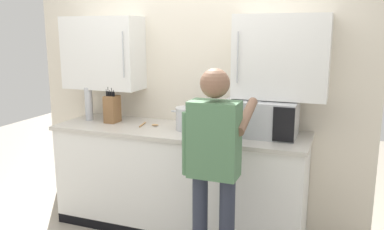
{
  "coord_description": "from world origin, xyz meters",
  "views": [
    {
      "loc": [
        1.35,
        -2.42,
        1.81
      ],
      "look_at": [
        0.15,
        0.74,
        1.1
      ],
      "focal_mm": 37.56,
      "sensor_mm": 36.0,
      "label": 1
    }
  ],
  "objects_px": {
    "microwave_oven": "(257,118)",
    "thermos_flask": "(89,104)",
    "knife_block": "(112,109)",
    "person_figure": "(214,160)",
    "stock_pot": "(189,119)",
    "wooden_spoon": "(149,125)"
  },
  "relations": [
    {
      "from": "person_figure",
      "to": "stock_pot",
      "type": "bearing_deg",
      "value": 123.01
    },
    {
      "from": "person_figure",
      "to": "knife_block",
      "type": "bearing_deg",
      "value": 150.06
    },
    {
      "from": "wooden_spoon",
      "to": "knife_block",
      "type": "bearing_deg",
      "value": 178.91
    },
    {
      "from": "wooden_spoon",
      "to": "knife_block",
      "type": "relative_size",
      "value": 0.52
    },
    {
      "from": "person_figure",
      "to": "wooden_spoon",
      "type": "bearing_deg",
      "value": 140.15
    },
    {
      "from": "thermos_flask",
      "to": "stock_pot",
      "type": "bearing_deg",
      "value": -0.93
    },
    {
      "from": "wooden_spoon",
      "to": "person_figure",
      "type": "relative_size",
      "value": 0.12
    },
    {
      "from": "thermos_flask",
      "to": "knife_block",
      "type": "relative_size",
      "value": 0.93
    },
    {
      "from": "thermos_flask",
      "to": "person_figure",
      "type": "bearing_deg",
      "value": -25.48
    },
    {
      "from": "thermos_flask",
      "to": "stock_pot",
      "type": "relative_size",
      "value": 0.97
    },
    {
      "from": "knife_block",
      "to": "person_figure",
      "type": "distance_m",
      "value": 1.45
    },
    {
      "from": "thermos_flask",
      "to": "wooden_spoon",
      "type": "height_order",
      "value": "thermos_flask"
    },
    {
      "from": "microwave_oven",
      "to": "thermos_flask",
      "type": "distance_m",
      "value": 1.65
    },
    {
      "from": "stock_pot",
      "to": "person_figure",
      "type": "relative_size",
      "value": 0.21
    },
    {
      "from": "person_figure",
      "to": "thermos_flask",
      "type": "bearing_deg",
      "value": 154.52
    },
    {
      "from": "microwave_oven",
      "to": "knife_block",
      "type": "bearing_deg",
      "value": 179.91
    },
    {
      "from": "knife_block",
      "to": "person_figure",
      "type": "xyz_separation_m",
      "value": [
        1.25,
        -0.72,
        -0.14
      ]
    },
    {
      "from": "microwave_oven",
      "to": "thermos_flask",
      "type": "relative_size",
      "value": 2.41
    },
    {
      "from": "microwave_oven",
      "to": "thermos_flask",
      "type": "height_order",
      "value": "thermos_flask"
    },
    {
      "from": "wooden_spoon",
      "to": "person_figure",
      "type": "xyz_separation_m",
      "value": [
        0.85,
        -0.71,
        -0.02
      ]
    },
    {
      "from": "thermos_flask",
      "to": "person_figure",
      "type": "relative_size",
      "value": 0.21
    },
    {
      "from": "wooden_spoon",
      "to": "microwave_oven",
      "type": "bearing_deg",
      "value": 0.31
    }
  ]
}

